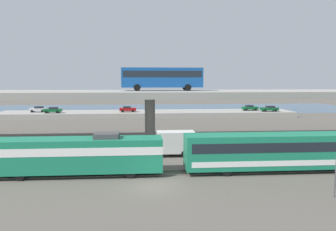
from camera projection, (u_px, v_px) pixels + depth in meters
ground_plane at (154, 187)px, 27.76m from camera, size 260.00×260.00×0.00m
rail_strip_near at (153, 175)px, 30.98m from camera, size 110.00×0.12×0.12m
rail_strip_far at (153, 171)px, 32.45m from camera, size 110.00×0.12×0.12m
train_locomotive at (70, 154)px, 30.87m from camera, size 17.50×3.04×4.18m
train_coach_lead at (293, 150)px, 32.55m from camera, size 22.21×3.04×3.86m
highway_overpass at (150, 95)px, 46.79m from camera, size 96.00×12.39×7.73m
transit_bus_on_overpass at (162, 77)px, 47.45m from camera, size 12.00×2.68×3.40m
service_truck_west at (168, 143)px, 39.13m from camera, size 6.80×2.46×3.04m
pier_parking_lot at (147, 114)px, 82.19m from camera, size 75.13×10.70×1.30m
parked_car_0 at (270, 108)px, 81.73m from camera, size 4.45×1.83×1.50m
parked_car_1 at (53, 110)px, 77.79m from camera, size 4.21×1.82×1.50m
parked_car_2 at (128, 109)px, 80.45m from camera, size 4.14×1.89×1.50m
parked_car_3 at (250, 108)px, 84.31m from camera, size 4.05×2.00×1.50m
parked_car_4 at (38, 109)px, 80.05m from camera, size 4.07×1.93×1.50m
harbor_water at (147, 109)px, 105.06m from camera, size 140.00×36.00×0.01m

